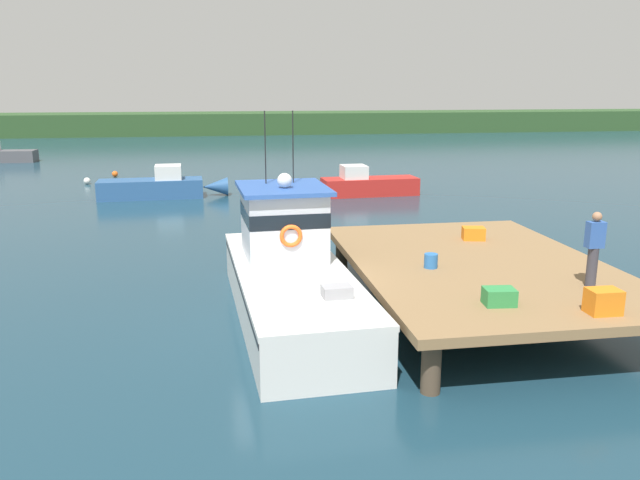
{
  "coord_description": "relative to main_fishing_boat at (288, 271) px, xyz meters",
  "views": [
    {
      "loc": [
        -1.47,
        -14.12,
        5.38
      ],
      "look_at": [
        1.2,
        2.06,
        1.4
      ],
      "focal_mm": 35.61,
      "sensor_mm": 36.0,
      "label": 1
    }
  ],
  "objects": [
    {
      "name": "moored_boat_off_the_point",
      "position": [
        5.61,
        16.29,
        -0.48
      ],
      "size": [
        6.09,
        1.77,
        1.54
      ],
      "color": "red",
      "rests_on": "ground"
    },
    {
      "name": "crate_stack_near_edge",
      "position": [
        3.75,
        -3.66,
        0.36
      ],
      "size": [
        0.64,
        0.5,
        0.34
      ],
      "primitive_type": "cube",
      "rotation": [
        0.0,
        0.0,
        -0.1
      ],
      "color": "#2D8442",
      "rests_on": "dock"
    },
    {
      "name": "crate_single_by_cleat",
      "position": [
        5.41,
        1.6,
        0.37
      ],
      "size": [
        0.68,
        0.56,
        0.35
      ],
      "primitive_type": "cube",
      "rotation": [
        0.0,
        0.0,
        -0.21
      ],
      "color": "orange",
      "rests_on": "dock"
    },
    {
      "name": "dock",
      "position": [
        4.63,
        -0.63,
        0.07
      ],
      "size": [
        6.0,
        9.0,
        1.2
      ],
      "color": "#4C3D2D",
      "rests_on": "ground"
    },
    {
      "name": "ground_plane",
      "position": [
        -0.17,
        -0.63,
        -1.01
      ],
      "size": [
        200.0,
        200.0,
        0.0
      ],
      "primitive_type": "plane",
      "color": "#193847"
    },
    {
      "name": "crate_single_far",
      "position": [
        5.48,
        -4.44,
        0.43
      ],
      "size": [
        0.61,
        0.45,
        0.48
      ],
      "primitive_type": "cube",
      "rotation": [
        0.0,
        0.0,
        -0.01
      ],
      "color": "orange",
      "rests_on": "dock"
    },
    {
      "name": "deckhand_by_the_boat",
      "position": [
        6.21,
        -2.86,
        1.05
      ],
      "size": [
        0.36,
        0.22,
        1.63
      ],
      "color": "#383842",
      "rests_on": "dock"
    },
    {
      "name": "far_shoreline",
      "position": [
        -0.17,
        61.37,
        0.19
      ],
      "size": [
        120.0,
        8.0,
        2.4
      ],
      "primitive_type": "cube",
      "color": "#284723",
      "rests_on": "ground"
    },
    {
      "name": "bait_bucket",
      "position": [
        3.3,
        -0.93,
        0.36
      ],
      "size": [
        0.32,
        0.32,
        0.34
      ],
      "primitive_type": "cylinder",
      "color": "#2866B2",
      "rests_on": "dock"
    },
    {
      "name": "main_fishing_boat",
      "position": [
        0.0,
        0.0,
        0.0
      ],
      "size": [
        2.93,
        9.88,
        4.8
      ],
      "color": "silver",
      "rests_on": "ground"
    },
    {
      "name": "mooring_buoy_channel_marker",
      "position": [
        -8.84,
        22.47,
        -0.82
      ],
      "size": [
        0.38,
        0.38,
        0.38
      ],
      "primitive_type": "sphere",
      "color": "silver",
      "rests_on": "ground"
    },
    {
      "name": "moored_boat_mid_harbor",
      "position": [
        -4.4,
        17.28,
        -0.46
      ],
      "size": [
        6.34,
        1.82,
        1.6
      ],
      "color": "#285184",
      "rests_on": "ground"
    },
    {
      "name": "mooring_buoy_inshore",
      "position": [
        -7.74,
        25.36,
        -0.83
      ],
      "size": [
        0.35,
        0.35,
        0.35
      ],
      "primitive_type": "sphere",
      "color": "#EA5B19",
      "rests_on": "ground"
    },
    {
      "name": "mooring_buoy_spare_mooring",
      "position": [
        -3.4,
        19.67,
        -0.84
      ],
      "size": [
        0.34,
        0.34,
        0.34
      ],
      "primitive_type": "sphere",
      "color": "silver",
      "rests_on": "ground"
    }
  ]
}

